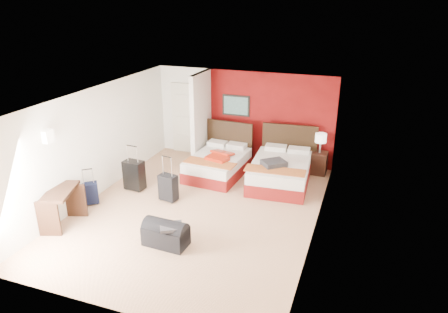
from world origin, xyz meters
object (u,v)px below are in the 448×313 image
at_px(nightstand, 319,163).
at_px(suitcase_navy, 90,194).
at_px(bed_left, 218,165).
at_px(bed_right, 280,173).
at_px(duffel_bag, 166,235).
at_px(suitcase_black, 134,176).
at_px(red_suitcase_open, 220,156).
at_px(desk, 63,208).
at_px(table_lamp, 320,143).
at_px(suitcase_charcoal, 168,189).

distance_m(nightstand, suitcase_navy, 5.71).
height_order(bed_left, bed_right, bed_right).
distance_m(bed_right, duffel_bag, 3.64).
bearing_deg(nightstand, suitcase_black, -147.70).
distance_m(bed_right, red_suitcase_open, 1.57).
relative_size(bed_right, desk, 2.05).
relative_size(table_lamp, suitcase_black, 0.73).
xyz_separation_m(bed_left, bed_right, (1.63, 0.02, 0.03)).
xyz_separation_m(suitcase_charcoal, desk, (-1.49, -1.70, 0.10)).
relative_size(duffel_bag, desk, 0.86).
distance_m(table_lamp, suitcase_navy, 5.74).
bearing_deg(bed_left, suitcase_charcoal, -104.19).
bearing_deg(table_lamp, suitcase_black, -148.31).
height_order(bed_left, table_lamp, table_lamp).
relative_size(red_suitcase_open, suitcase_black, 1.06).
distance_m(table_lamp, duffel_bag, 4.90).
distance_m(nightstand, desk, 6.29).
distance_m(bed_right, desk, 5.03).
relative_size(suitcase_black, suitcase_navy, 1.46).
height_order(suitcase_charcoal, suitcase_navy, suitcase_charcoal).
height_order(table_lamp, desk, table_lamp).
xyz_separation_m(bed_left, duffel_bag, (0.22, -3.33, -0.06)).
bearing_deg(duffel_bag, nightstand, 65.67).
xyz_separation_m(bed_left, table_lamp, (2.44, 1.00, 0.57)).
height_order(bed_right, suitcase_charcoal, suitcase_charcoal).
bearing_deg(red_suitcase_open, suitcase_black, -126.68).
bearing_deg(bed_left, duffel_bag, -82.58).
distance_m(bed_left, red_suitcase_open, 0.35).
bearing_deg(desk, suitcase_black, 57.39).
bearing_deg(desk, bed_left, 40.16).
relative_size(bed_left, suitcase_charcoal, 3.02).
height_order(bed_left, desk, desk).
distance_m(nightstand, suitcase_black, 4.71).
bearing_deg(nightstand, suitcase_charcoal, -137.22).
distance_m(bed_left, suitcase_black, 2.16).
height_order(table_lamp, suitcase_navy, table_lamp).
bearing_deg(duffel_bag, bed_right, 69.94).
distance_m(suitcase_charcoal, suitcase_navy, 1.73).
xyz_separation_m(nightstand, desk, (-4.48, -4.41, 0.11)).
distance_m(bed_left, table_lamp, 2.70).
distance_m(bed_left, duffel_bag, 3.34).
bearing_deg(table_lamp, red_suitcase_open, -154.83).
bearing_deg(suitcase_navy, nightstand, -1.86).
height_order(bed_left, suitcase_navy, bed_left).
bearing_deg(suitcase_black, table_lamp, 36.37).
relative_size(bed_right, suitcase_black, 2.80).
xyz_separation_m(bed_right, suitcase_charcoal, (-2.18, -1.73, 0.00)).
distance_m(suitcase_charcoal, duffel_bag, 1.80).
bearing_deg(red_suitcase_open, desk, -109.04).
distance_m(bed_right, suitcase_black, 3.54).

